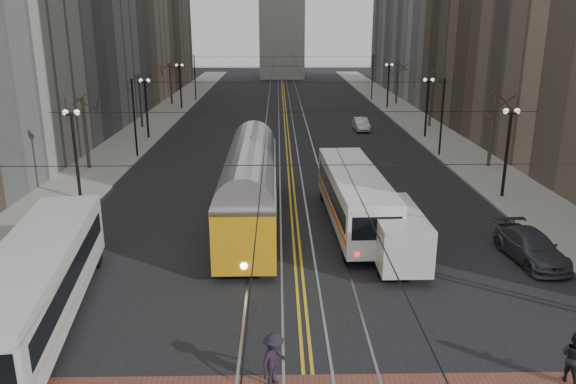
{
  "coord_description": "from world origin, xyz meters",
  "views": [
    {
      "loc": [
        -0.95,
        -16.76,
        11.01
      ],
      "look_at": [
        -0.46,
        9.71,
        3.0
      ],
      "focal_mm": 35.0,
      "sensor_mm": 36.0,
      "label": 1
    }
  ],
  "objects_px": {
    "cargo_van": "(395,236)",
    "sedan_grey": "(353,160)",
    "sedan_parked": "(531,247)",
    "pedestrian_c": "(574,357)",
    "transit_bus": "(38,287)",
    "sedan_silver": "(361,124)",
    "rear_bus": "(354,199)",
    "streetcar": "(250,194)",
    "pedestrian_d": "(274,360)"
  },
  "relations": [
    {
      "from": "sedan_grey",
      "to": "pedestrian_d",
      "type": "relative_size",
      "value": 2.42
    },
    {
      "from": "streetcar",
      "to": "pedestrian_c",
      "type": "height_order",
      "value": "streetcar"
    },
    {
      "from": "sedan_parked",
      "to": "pedestrian_d",
      "type": "relative_size",
      "value": 2.71
    },
    {
      "from": "sedan_silver",
      "to": "transit_bus",
      "type": "bearing_deg",
      "value": -115.26
    },
    {
      "from": "sedan_parked",
      "to": "pedestrian_d",
      "type": "distance_m",
      "value": 15.51
    },
    {
      "from": "sedan_silver",
      "to": "cargo_van",
      "type": "bearing_deg",
      "value": -96.65
    },
    {
      "from": "sedan_silver",
      "to": "pedestrian_c",
      "type": "distance_m",
      "value": 43.69
    },
    {
      "from": "pedestrian_d",
      "to": "rear_bus",
      "type": "bearing_deg",
      "value": 14.65
    },
    {
      "from": "transit_bus",
      "to": "rear_bus",
      "type": "bearing_deg",
      "value": 31.05
    },
    {
      "from": "transit_bus",
      "to": "cargo_van",
      "type": "relative_size",
      "value": 2.18
    },
    {
      "from": "rear_bus",
      "to": "sedan_silver",
      "type": "bearing_deg",
      "value": 79.07
    },
    {
      "from": "sedan_silver",
      "to": "pedestrian_c",
      "type": "xyz_separation_m",
      "value": [
        0.47,
        -43.68,
        0.23
      ]
    },
    {
      "from": "transit_bus",
      "to": "cargo_van",
      "type": "xyz_separation_m",
      "value": [
        14.52,
        5.61,
        -0.3
      ]
    },
    {
      "from": "streetcar",
      "to": "sedan_silver",
      "type": "distance_m",
      "value": 30.73
    },
    {
      "from": "rear_bus",
      "to": "sedan_grey",
      "type": "height_order",
      "value": "rear_bus"
    },
    {
      "from": "cargo_van",
      "to": "sedan_silver",
      "type": "xyz_separation_m",
      "value": [
        3.3,
        34.19,
        -0.62
      ]
    },
    {
      "from": "rear_bus",
      "to": "pedestrian_d",
      "type": "xyz_separation_m",
      "value": [
        -4.4,
        -14.43,
        -0.67
      ]
    },
    {
      "from": "streetcar",
      "to": "pedestrian_d",
      "type": "distance_m",
      "value": 14.88
    },
    {
      "from": "sedan_silver",
      "to": "sedan_parked",
      "type": "height_order",
      "value": "sedan_parked"
    },
    {
      "from": "sedan_parked",
      "to": "pedestrian_c",
      "type": "distance_m",
      "value": 9.88
    },
    {
      "from": "cargo_van",
      "to": "rear_bus",
      "type": "bearing_deg",
      "value": 104.56
    },
    {
      "from": "rear_bus",
      "to": "sedan_silver",
      "type": "distance_m",
      "value": 29.63
    },
    {
      "from": "cargo_van",
      "to": "pedestrian_d",
      "type": "height_order",
      "value": "cargo_van"
    },
    {
      "from": "sedan_parked",
      "to": "pedestrian_c",
      "type": "bearing_deg",
      "value": -111.57
    },
    {
      "from": "cargo_van",
      "to": "sedan_parked",
      "type": "xyz_separation_m",
      "value": [
        6.57,
        -0.02,
        -0.58
      ]
    },
    {
      "from": "sedan_parked",
      "to": "pedestrian_c",
      "type": "relative_size",
      "value": 2.78
    },
    {
      "from": "sedan_grey",
      "to": "sedan_parked",
      "type": "height_order",
      "value": "sedan_grey"
    },
    {
      "from": "rear_bus",
      "to": "cargo_van",
      "type": "distance_m",
      "value": 5.12
    },
    {
      "from": "sedan_grey",
      "to": "pedestrian_c",
      "type": "height_order",
      "value": "pedestrian_c"
    },
    {
      "from": "cargo_van",
      "to": "sedan_grey",
      "type": "distance_m",
      "value": 17.72
    },
    {
      "from": "rear_bus",
      "to": "pedestrian_d",
      "type": "distance_m",
      "value": 15.1
    },
    {
      "from": "transit_bus",
      "to": "sedan_silver",
      "type": "height_order",
      "value": "transit_bus"
    },
    {
      "from": "transit_bus",
      "to": "sedan_silver",
      "type": "relative_size",
      "value": 3.14
    },
    {
      "from": "transit_bus",
      "to": "streetcar",
      "type": "xyz_separation_m",
      "value": [
        7.41,
        10.9,
        0.22
      ]
    },
    {
      "from": "cargo_van",
      "to": "pedestrian_d",
      "type": "xyz_separation_m",
      "value": [
        -5.72,
        -9.49,
        -0.37
      ]
    },
    {
      "from": "sedan_parked",
      "to": "sedan_grey",
      "type": "bearing_deg",
      "value": 104.46
    },
    {
      "from": "sedan_grey",
      "to": "streetcar",
      "type": "bearing_deg",
      "value": -127.84
    },
    {
      "from": "sedan_silver",
      "to": "sedan_parked",
      "type": "relative_size",
      "value": 0.82
    },
    {
      "from": "transit_bus",
      "to": "rear_bus",
      "type": "xyz_separation_m",
      "value": [
        13.2,
        10.55,
        0.0
      ]
    },
    {
      "from": "rear_bus",
      "to": "cargo_van",
      "type": "height_order",
      "value": "rear_bus"
    },
    {
      "from": "cargo_van",
      "to": "transit_bus",
      "type": "bearing_deg",
      "value": -159.25
    },
    {
      "from": "transit_bus",
      "to": "sedan_parked",
      "type": "bearing_deg",
      "value": 7.27
    },
    {
      "from": "sedan_parked",
      "to": "cargo_van",
      "type": "bearing_deg",
      "value": 174.76
    },
    {
      "from": "transit_bus",
      "to": "pedestrian_d",
      "type": "relative_size",
      "value": 7.01
    },
    {
      "from": "sedan_parked",
      "to": "pedestrian_c",
      "type": "xyz_separation_m",
      "value": [
        -2.8,
        -9.47,
        0.18
      ]
    },
    {
      "from": "cargo_van",
      "to": "sedan_grey",
      "type": "xyz_separation_m",
      "value": [
        0.28,
        17.71,
        -0.54
      ]
    },
    {
      "from": "sedan_silver",
      "to": "rear_bus",
      "type": "bearing_deg",
      "value": -100.11
    },
    {
      "from": "streetcar",
      "to": "rear_bus",
      "type": "height_order",
      "value": "streetcar"
    },
    {
      "from": "sedan_silver",
      "to": "sedan_grey",
      "type": "bearing_deg",
      "value": -101.53
    },
    {
      "from": "sedan_grey",
      "to": "pedestrian_c",
      "type": "relative_size",
      "value": 2.49
    }
  ]
}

